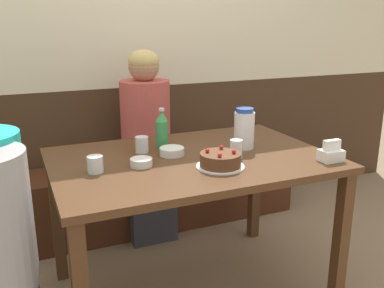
% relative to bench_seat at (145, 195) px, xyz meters
% --- Properties ---
extents(back_wall, '(4.80, 0.04, 2.50)m').
position_rel_bench_seat_xyz_m(back_wall, '(0.00, 0.22, 1.02)').
color(back_wall, '#3D2819').
rests_on(back_wall, ground_plane).
extents(bench_seat, '(2.21, 0.38, 0.47)m').
position_rel_bench_seat_xyz_m(bench_seat, '(0.00, 0.00, 0.00)').
color(bench_seat, '#472314').
rests_on(bench_seat, ground_plane).
extents(dining_table, '(1.36, 0.91, 0.77)m').
position_rel_bench_seat_xyz_m(dining_table, '(0.00, -0.83, 0.44)').
color(dining_table, '#4C2D19').
rests_on(dining_table, ground_plane).
extents(birthday_cake, '(0.23, 0.23, 0.09)m').
position_rel_bench_seat_xyz_m(birthday_cake, '(0.06, -1.02, 0.56)').
color(birthday_cake, white).
rests_on(birthday_cake, dining_table).
extents(water_pitcher, '(0.11, 0.11, 0.22)m').
position_rel_bench_seat_xyz_m(water_pitcher, '(0.31, -0.80, 0.64)').
color(water_pitcher, white).
rests_on(water_pitcher, dining_table).
extents(soju_bottle, '(0.07, 0.07, 0.21)m').
position_rel_bench_seat_xyz_m(soju_bottle, '(-0.08, -0.62, 0.63)').
color(soju_bottle, '#388E4C').
rests_on(soju_bottle, dining_table).
extents(napkin_holder, '(0.11, 0.08, 0.11)m').
position_rel_bench_seat_xyz_m(napkin_holder, '(0.59, -1.15, 0.57)').
color(napkin_holder, white).
rests_on(napkin_holder, dining_table).
extents(bowl_soup_white, '(0.10, 0.10, 0.04)m').
position_rel_bench_seat_xyz_m(bowl_soup_white, '(-0.27, -0.87, 0.55)').
color(bowl_soup_white, white).
rests_on(bowl_soup_white, dining_table).
extents(bowl_rice_small, '(0.12, 0.12, 0.04)m').
position_rel_bench_seat_xyz_m(bowl_rice_small, '(-0.08, -0.77, 0.55)').
color(bowl_rice_small, white).
rests_on(bowl_rice_small, dining_table).
extents(glass_water_tall, '(0.06, 0.06, 0.09)m').
position_rel_bench_seat_xyz_m(glass_water_tall, '(0.20, -0.93, 0.58)').
color(glass_water_tall, silver).
rests_on(glass_water_tall, dining_table).
extents(glass_tumbler_short, '(0.07, 0.07, 0.08)m').
position_rel_bench_seat_xyz_m(glass_tumbler_short, '(-0.20, -0.66, 0.57)').
color(glass_tumbler_short, silver).
rests_on(glass_tumbler_short, dining_table).
extents(glass_shot_small, '(0.07, 0.07, 0.08)m').
position_rel_bench_seat_xyz_m(glass_shot_small, '(-0.48, -0.87, 0.57)').
color(glass_shot_small, silver).
rests_on(glass_shot_small, dining_table).
extents(person_pale_blue_shirt, '(0.32, 0.34, 1.25)m').
position_rel_bench_seat_xyz_m(person_pale_blue_shirt, '(-0.01, -0.11, 0.36)').
color(person_pale_blue_shirt, '#33333D').
rests_on(person_pale_blue_shirt, ground_plane).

